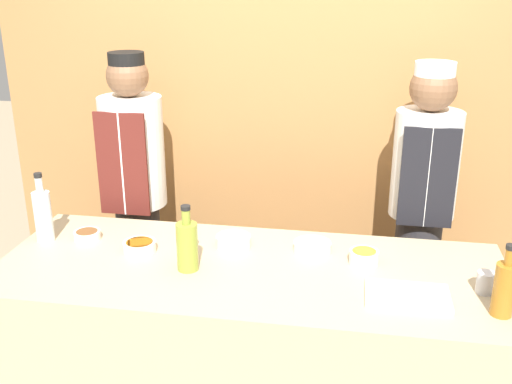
# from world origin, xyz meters

# --- Properties ---
(cabinet_wall) EXTENTS (3.30, 0.18, 2.40)m
(cabinet_wall) POSITION_xyz_m (0.00, 1.13, 1.20)
(cabinet_wall) COLOR olive
(cabinet_wall) RESTS_ON ground_plane
(counter) EXTENTS (2.17, 0.83, 0.89)m
(counter) POSITION_xyz_m (0.00, 0.00, 0.45)
(counter) COLOR tan
(counter) RESTS_ON ground_plane
(sauce_bowl_orange) EXTENTS (0.15, 0.15, 0.05)m
(sauce_bowl_orange) POSITION_xyz_m (-0.51, 0.07, 0.92)
(sauce_bowl_orange) COLOR silver
(sauce_bowl_orange) RESTS_ON counter
(sauce_bowl_brown) EXTENTS (0.12, 0.12, 0.04)m
(sauce_bowl_brown) POSITION_xyz_m (-0.80, 0.15, 0.92)
(sauce_bowl_brown) COLOR silver
(sauce_bowl_brown) RESTS_ON counter
(sauce_bowl_purple) EXTENTS (0.16, 0.16, 0.05)m
(sauce_bowl_purple) POSITION_xyz_m (-0.11, 0.19, 0.92)
(sauce_bowl_purple) COLOR silver
(sauce_bowl_purple) RESTS_ON counter
(sauce_bowl_yellow) EXTENTS (0.13, 0.13, 0.06)m
(sauce_bowl_yellow) POSITION_xyz_m (0.48, 0.12, 0.93)
(sauce_bowl_yellow) COLOR silver
(sauce_bowl_yellow) RESTS_ON counter
(sauce_bowl_green) EXTENTS (0.17, 0.17, 0.04)m
(sauce_bowl_green) POSITION_xyz_m (0.25, 0.20, 0.92)
(sauce_bowl_green) COLOR silver
(sauce_bowl_green) RESTS_ON counter
(cutting_board) EXTENTS (0.32, 0.20, 0.02)m
(cutting_board) POSITION_xyz_m (0.65, -0.15, 0.90)
(cutting_board) COLOR white
(cutting_board) RESTS_ON counter
(bottle_clear) EXTENTS (0.08, 0.08, 0.33)m
(bottle_clear) POSITION_xyz_m (-0.99, 0.11, 1.02)
(bottle_clear) COLOR silver
(bottle_clear) RESTS_ON counter
(bottle_oil) EXTENTS (0.09, 0.09, 0.29)m
(bottle_oil) POSITION_xyz_m (-0.25, -0.06, 1.01)
(bottle_oil) COLOR olive
(bottle_oil) RESTS_ON counter
(bottle_amber) EXTENTS (0.08, 0.08, 0.28)m
(bottle_amber) POSITION_xyz_m (0.97, -0.21, 1.00)
(bottle_amber) COLOR #9E661E
(bottle_amber) RESTS_ON counter
(cup_steel) EXTENTS (0.07, 0.07, 0.09)m
(cup_steel) POSITION_xyz_m (0.95, -0.05, 0.94)
(cup_steel) COLOR #B7B7BC
(cup_steel) RESTS_ON counter
(chef_left) EXTENTS (0.34, 0.34, 1.69)m
(chef_left) POSITION_xyz_m (-0.76, 0.70, 0.93)
(chef_left) COLOR #28282D
(chef_left) RESTS_ON ground_plane
(chef_right) EXTENTS (0.33, 0.33, 1.68)m
(chef_right) POSITION_xyz_m (0.76, 0.70, 0.93)
(chef_right) COLOR #28282D
(chef_right) RESTS_ON ground_plane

